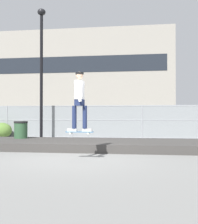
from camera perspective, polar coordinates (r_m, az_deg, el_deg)
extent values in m
plane|color=slate|center=(8.66, -4.54, -9.16)|extent=(120.00, 120.00, 0.00)
cube|color=#3D3A38|center=(11.43, -1.37, -6.36)|extent=(12.89, 3.15, 0.29)
cube|color=#2D608C|center=(8.45, -3.82, -3.90)|extent=(0.80, 0.21, 0.02)
cylinder|color=silver|center=(8.50, -1.98, -4.12)|extent=(0.05, 0.03, 0.05)
cylinder|color=silver|center=(8.32, -2.18, -4.20)|extent=(0.05, 0.03, 0.05)
cylinder|color=silver|center=(8.60, -5.41, -4.08)|extent=(0.05, 0.03, 0.05)
cylinder|color=silver|center=(8.42, -5.68, -4.15)|extent=(0.05, 0.03, 0.05)
cube|color=#99999E|center=(8.41, -2.08, -4.02)|extent=(0.05, 0.14, 0.01)
cube|color=#99999E|center=(8.51, -5.54, -3.98)|extent=(0.05, 0.14, 0.01)
cube|color=#B2ADA8|center=(8.41, -2.35, -3.56)|extent=(0.28, 0.10, 0.09)
cube|color=#B2ADA8|center=(8.50, -5.28, -3.53)|extent=(0.28, 0.10, 0.09)
cylinder|color=#1E284C|center=(8.41, -2.79, -1.01)|extent=(0.13, 0.13, 0.66)
cylinder|color=#1E284C|center=(8.47, -4.84, -1.00)|extent=(0.13, 0.13, 0.66)
cube|color=#1E284C|center=(8.45, -3.82, 1.84)|extent=(0.24, 0.34, 0.18)
cube|color=white|center=(8.47, -3.81, 4.27)|extent=(0.23, 0.38, 0.54)
cylinder|color=white|center=(8.71, -3.50, 3.74)|extent=(0.23, 0.09, 0.58)
cylinder|color=white|center=(8.23, -4.14, 4.00)|extent=(0.23, 0.09, 0.58)
sphere|color=tan|center=(8.52, -3.81, 7.12)|extent=(0.21, 0.21, 0.21)
cylinder|color=black|center=(8.53, -3.81, 7.50)|extent=(0.24, 0.24, 0.05)
cylinder|color=gray|center=(18.01, -17.48, -1.78)|extent=(0.06, 0.06, 1.85)
cylinder|color=gray|center=(16.69, -5.19, -1.90)|extent=(0.06, 0.06, 1.85)
cylinder|color=gray|center=(16.24, 8.45, -1.93)|extent=(0.06, 0.06, 1.85)
cylinder|color=gray|center=(16.35, 1.53, 1.17)|extent=(19.68, 0.04, 0.04)
cylinder|color=gray|center=(16.35, 1.54, -1.61)|extent=(19.68, 0.04, 0.04)
cylinder|color=gray|center=(16.39, 1.54, -4.95)|extent=(19.68, 0.04, 0.04)
cube|color=gray|center=(16.35, 1.54, -1.93)|extent=(19.68, 0.01, 1.85)
cylinder|color=black|center=(16.20, -11.18, 6.69)|extent=(0.16, 0.16, 6.71)
ellipsoid|color=black|center=(17.02, -11.15, 18.58)|extent=(0.44, 0.44, 0.36)
cube|color=#B7BABF|center=(19.31, -8.97, -2.49)|extent=(4.55, 2.19, 0.70)
cube|color=#23282D|center=(19.38, -9.52, -0.50)|extent=(2.34, 1.79, 0.64)
cylinder|color=black|center=(19.66, -4.34, -3.49)|extent=(0.66, 0.30, 0.64)
cylinder|color=black|center=(18.04, -5.99, -3.74)|extent=(0.66, 0.30, 0.64)
cylinder|color=black|center=(20.65, -11.58, -3.34)|extent=(0.66, 0.30, 0.64)
cylinder|color=black|center=(19.12, -13.74, -3.55)|extent=(0.66, 0.30, 0.64)
cube|color=#566B4C|center=(18.71, 8.13, -2.55)|extent=(4.52, 2.11, 0.70)
cube|color=#23282D|center=(18.69, 7.52, -0.50)|extent=(2.31, 1.75, 0.64)
cylinder|color=black|center=(19.72, 11.92, -3.47)|extent=(0.66, 0.29, 0.64)
cylinder|color=black|center=(18.02, 12.67, -3.72)|extent=(0.66, 0.29, 0.64)
cylinder|color=black|center=(19.53, 3.95, -3.51)|extent=(0.66, 0.29, 0.64)
cylinder|color=black|center=(17.82, 3.94, -3.77)|extent=(0.66, 0.29, 0.64)
cube|color=gray|center=(52.87, -3.13, 5.99)|extent=(30.80, 14.59, 14.90)
cube|color=#1E232B|center=(46.05, -4.93, 9.24)|extent=(28.33, 0.04, 2.50)
ellipsoid|color=#567A33|center=(17.48, -18.41, -3.42)|extent=(1.13, 0.92, 0.87)
cylinder|color=#2D5133|center=(13.05, -15.01, -4.19)|extent=(0.56, 0.56, 0.95)
cylinder|color=black|center=(13.03, -15.00, -1.93)|extent=(0.59, 0.59, 0.08)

